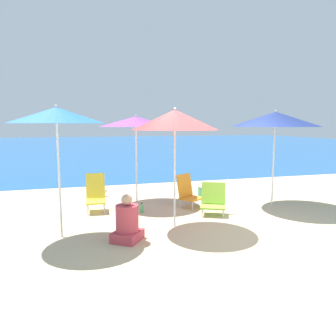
{
  "coord_description": "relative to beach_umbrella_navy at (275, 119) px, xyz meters",
  "views": [
    {
      "loc": [
        -2.6,
        -5.2,
        1.9
      ],
      "look_at": [
        -0.72,
        1.22,
        1.0
      ],
      "focal_mm": 35.0,
      "sensor_mm": 36.0,
      "label": 1
    }
  ],
  "objects": [
    {
      "name": "ground_plane",
      "position": [
        -1.88,
        -1.36,
        -2.01
      ],
      "size": [
        60.0,
        60.0,
        0.0
      ],
      "primitive_type": "plane",
      "color": "#C6B284"
    },
    {
      "name": "sea_water",
      "position": [
        -1.88,
        23.56,
        -2.0
      ],
      "size": [
        60.0,
        40.0,
        0.01
      ],
      "color": "#1E5699",
      "rests_on": "ground"
    },
    {
      "name": "beach_umbrella_navy",
      "position": [
        0.0,
        0.0,
        0.0
      ],
      "size": [
        2.01,
        2.01,
        2.22
      ],
      "color": "white",
      "rests_on": "ground"
    },
    {
      "name": "beach_umbrella_red",
      "position": [
        -2.69,
        -0.9,
        -0.03
      ],
      "size": [
        1.56,
        1.56,
        2.2
      ],
      "color": "white",
      "rests_on": "ground"
    },
    {
      "name": "beach_umbrella_blue",
      "position": [
        -4.71,
        -0.91,
        0.03
      ],
      "size": [
        1.54,
        1.54,
        2.21
      ],
      "color": "white",
      "rests_on": "ground"
    },
    {
      "name": "beach_umbrella_purple",
      "position": [
        -3.0,
        1.23,
        -0.05
      ],
      "size": [
        1.77,
        1.77,
        2.12
      ],
      "color": "white",
      "rests_on": "ground"
    },
    {
      "name": "beach_chair_yellow",
      "position": [
        -4.02,
        0.68,
        -1.63
      ],
      "size": [
        0.44,
        0.64,
        0.8
      ],
      "rotation": [
        0.0,
        0.0,
        -0.06
      ],
      "color": "silver",
      "rests_on": "ground"
    },
    {
      "name": "beach_chair_lime",
      "position": [
        -1.65,
        -0.31,
        -1.7
      ],
      "size": [
        0.68,
        0.68,
        0.65
      ],
      "rotation": [
        0.0,
        0.0,
        -0.44
      ],
      "color": "silver",
      "rests_on": "ground"
    },
    {
      "name": "beach_chair_orange",
      "position": [
        -1.96,
        0.42,
        -1.65
      ],
      "size": [
        0.65,
        0.65,
        0.75
      ],
      "rotation": [
        0.0,
        0.0,
        0.57
      ],
      "color": "silver",
      "rests_on": "ground"
    },
    {
      "name": "person_seated_near",
      "position": [
        -3.67,
        -1.41,
        -1.71
      ],
      "size": [
        0.61,
        0.63,
        0.78
      ],
      "rotation": [
        0.0,
        0.0,
        -0.63
      ],
      "color": "#BF3F4C",
      "rests_on": "ground"
    },
    {
      "name": "water_bottle",
      "position": [
        -3.08,
        0.23,
        -1.93
      ],
      "size": [
        0.07,
        0.07,
        0.21
      ],
      "color": "#4CB266",
      "rests_on": "ground"
    },
    {
      "name": "cooler_box",
      "position": [
        -1.12,
        1.1,
        -1.83
      ],
      "size": [
        0.5,
        0.37,
        0.35
      ],
      "color": "#338C59",
      "rests_on": "ground"
    },
    {
      "name": "seagull",
      "position": [
        -3.75,
        2.06,
        -1.87
      ],
      "size": [
        0.27,
        0.11,
        0.23
      ],
      "color": "gold",
      "rests_on": "ground"
    }
  ]
}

